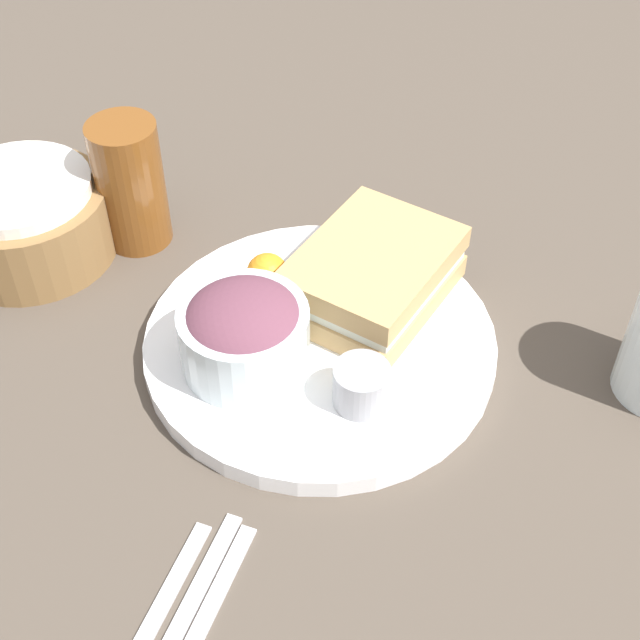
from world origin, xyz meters
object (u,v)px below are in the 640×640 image
Objects in this scene: dressing_cup at (361,386)px; spoon at (147,632)px; bread_basket at (26,219)px; plate at (320,344)px; sandwich at (373,275)px; salad_bowl at (244,331)px; drink_glass at (130,184)px.

dressing_cup reaches higher than spoon.
bread_basket is 0.92× the size of spoon.
plate reaches higher than spoon.
sandwich is 3.76× the size of dressing_cup.
spoon is (-0.28, 0.03, -0.01)m from plate.
sandwich is (0.06, -0.03, 0.04)m from plate.
dressing_cup is at bearing -96.42° from salad_bowl.
drink_glass is at bearing -60.44° from bread_basket.
sandwich is 0.25m from drink_glass.
plate is 2.36× the size of drink_glass.
bread_basket reaches higher than sandwich.
drink_glass is 0.73× the size of spoon.
drink_glass reaches higher than plate.
sandwich is at bearing -26.32° from plate.
sandwich is 0.35m from spoon.
sandwich is 1.35× the size of drink_glass.
dressing_cup is (-0.12, -0.02, -0.01)m from sandwich.
spoon is (-0.24, -0.02, -0.05)m from salad_bowl.
plate is 0.08m from salad_bowl.
drink_glass reaches higher than bread_basket.
salad_bowl is at bearing -172.89° from spoon.
bread_basket is at bearing 119.56° from drink_glass.
salad_bowl is at bearing -129.88° from drink_glass.
plate is 0.31m from bread_basket.
drink_glass is at bearing 60.63° from dressing_cup.
sandwich reaches higher than dressing_cup.
plate is 0.28m from spoon.
dressing_cup is (-0.01, -0.10, -0.02)m from salad_bowl.
drink_glass is at bearing 50.12° from salad_bowl.
spoon is at bearing -139.75° from bread_basket.
sandwich is at bearing -97.91° from drink_glass.
dressing_cup is 0.31m from drink_glass.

